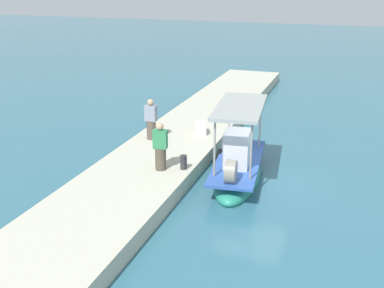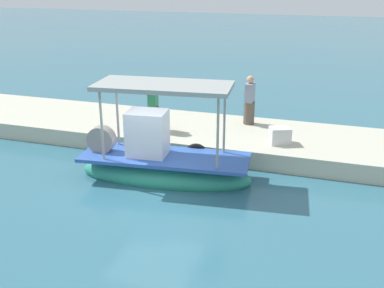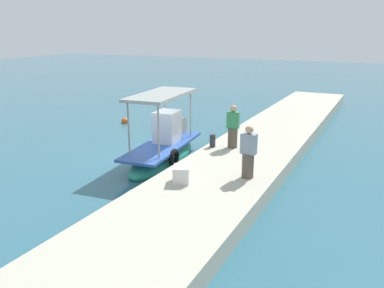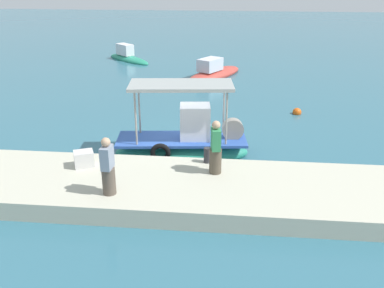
{
  "view_description": "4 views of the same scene",
  "coord_description": "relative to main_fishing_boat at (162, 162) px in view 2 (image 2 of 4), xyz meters",
  "views": [
    {
      "loc": [
        15.89,
        3.16,
        7.21
      ],
      "look_at": [
        -0.2,
        -2.42,
        1.13
      ],
      "focal_mm": 44.7,
      "sensor_mm": 36.0,
      "label": 1
    },
    {
      "loc": [
        -4.69,
        10.85,
        5.62
      ],
      "look_at": [
        -0.64,
        -1.51,
        0.81
      ],
      "focal_mm": 43.11,
      "sensor_mm": 36.0,
      "label": 2
    },
    {
      "loc": [
        -13.1,
        -8.51,
        5.16
      ],
      "look_at": [
        0.24,
        -1.76,
        0.8
      ],
      "focal_mm": 36.24,
      "sensor_mm": 36.0,
      "label": 3
    },
    {
      "loc": [
        1.76,
        -15.43,
        6.63
      ],
      "look_at": [
        0.4,
        -1.88,
        1.03
      ],
      "focal_mm": 40.0,
      "sensor_mm": 36.0,
      "label": 4
    }
  ],
  "objects": [
    {
      "name": "fisherman_by_crate",
      "position": [
        1.3,
        -2.51,
        0.85
      ],
      "size": [
        0.45,
        0.53,
        1.75
      ],
      "color": "brown",
      "rests_on": "dock_quay"
    },
    {
      "name": "mooring_bollard",
      "position": [
        0.99,
        -1.75,
        0.32
      ],
      "size": [
        0.24,
        0.24,
        0.52
      ],
      "primitive_type": "cylinder",
      "color": "#2D2D33",
      "rests_on": "dock_quay"
    },
    {
      "name": "fisherman_near_bollard",
      "position": [
        -1.68,
        -4.19,
        0.85
      ],
      "size": [
        0.4,
        0.5,
        1.74
      ],
      "color": "brown",
      "rests_on": "dock_quay"
    },
    {
      "name": "main_fishing_boat",
      "position": [
        0.0,
        0.0,
        0.0
      ],
      "size": [
        5.18,
        2.14,
        3.17
      ],
      "color": "#298D73",
      "rests_on": "ground_plane"
    },
    {
      "name": "ground_plane",
      "position": [
        0.03,
        0.59,
        -0.52
      ],
      "size": [
        120.0,
        120.0,
        0.0
      ],
      "primitive_type": "plane",
      "color": "#316678"
    },
    {
      "name": "dock_quay",
      "position": [
        0.03,
        -3.23,
        -0.23
      ],
      "size": [
        36.0,
        3.63,
        0.57
      ],
      "primitive_type": "cube",
      "color": "beige",
      "rests_on": "ground_plane"
    },
    {
      "name": "cargo_crate",
      "position": [
        -3.03,
        -2.46,
        0.32
      ],
      "size": [
        0.77,
        0.71,
        0.52
      ],
      "primitive_type": "cube",
      "rotation": [
        0.0,
        0.0,
        0.42
      ],
      "color": "silver",
      "rests_on": "dock_quay"
    }
  ]
}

